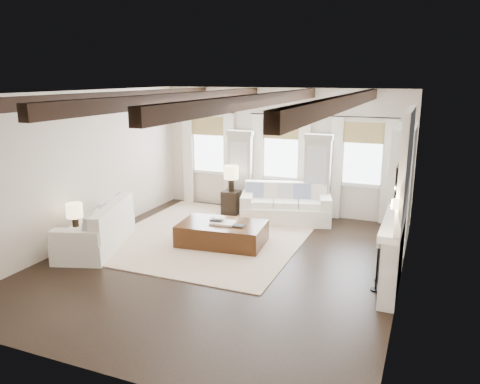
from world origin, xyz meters
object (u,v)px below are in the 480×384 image
at_px(ottoman, 222,234).
at_px(side_table_front, 77,242).
at_px(sofa_left, 99,230).
at_px(side_table_back, 231,203).
at_px(sofa_back, 286,206).

xyz_separation_m(ottoman, side_table_front, (-2.49, -1.58, 0.01)).
xyz_separation_m(sofa_left, side_table_front, (-0.20, -0.45, -0.14)).
xyz_separation_m(sofa_left, side_table_back, (1.60, 3.23, -0.07)).
bearing_deg(side_table_front, ottoman, 32.45).
distance_m(sofa_left, ottoman, 2.56).
xyz_separation_m(side_table_front, side_table_back, (1.80, 3.68, 0.07)).
bearing_deg(side_table_front, sofa_left, 66.31).
distance_m(sofa_back, ottoman, 2.25).
distance_m(sofa_left, side_table_back, 3.60).
height_order(sofa_back, ottoman, sofa_back).
bearing_deg(side_table_back, side_table_front, -116.03).
bearing_deg(ottoman, side_table_back, 102.66).
relative_size(sofa_back, side_table_back, 3.73).
height_order(sofa_back, sofa_left, sofa_left).
bearing_deg(sofa_back, side_table_back, -179.42).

